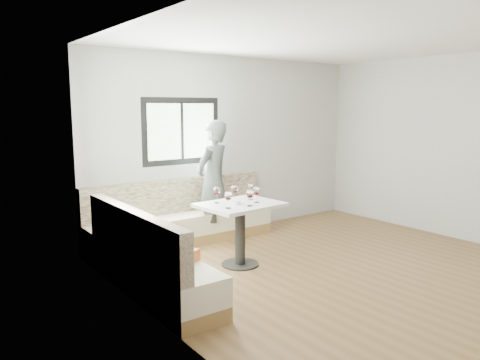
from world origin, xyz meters
name	(u,v)px	position (x,y,z in m)	size (l,w,h in m)	color
room	(342,158)	(-0.08, 0.08, 1.41)	(5.01, 5.01, 2.81)	brown
banquette	(170,237)	(-1.59, 1.62, 0.33)	(2.90, 2.80, 0.95)	brown
table	(240,219)	(-0.93, 0.98, 0.61)	(1.04, 0.84, 0.81)	black
person	(213,182)	(-0.61, 2.09, 0.91)	(0.66, 0.44, 1.82)	#4A514E
olive_ramekin	(236,202)	(-0.99, 0.98, 0.83)	(0.11, 0.11, 0.04)	white
wine_glass_a	(228,196)	(-1.22, 0.81, 0.96)	(0.10, 0.10, 0.21)	white
wine_glass_b	(250,194)	(-0.94, 0.76, 0.96)	(0.10, 0.10, 0.21)	white
wine_glass_c	(257,191)	(-0.74, 0.88, 0.96)	(0.10, 0.10, 0.21)	white
wine_glass_d	(234,190)	(-0.91, 1.12, 0.96)	(0.10, 0.10, 0.21)	white
wine_glass_e	(251,188)	(-0.68, 1.08, 0.96)	(0.10, 0.10, 0.21)	white
wine_glass_f	(217,191)	(-1.16, 1.16, 0.96)	(0.10, 0.10, 0.21)	white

